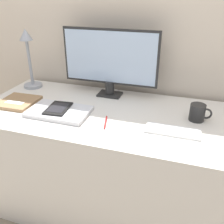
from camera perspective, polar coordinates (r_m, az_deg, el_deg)
name	(u,v)px	position (r m, az deg, el deg)	size (l,w,h in m)	color
ground_plane	(105,222)	(1.75, -1.67, -23.82)	(10.00, 10.00, 0.00)	gray
wall_back	(133,13)	(1.67, 4.75, 21.54)	(3.60, 0.05, 2.40)	beige
desk	(113,162)	(1.62, 0.19, -11.36)	(1.59, 0.70, 0.70)	silver
monitor	(110,60)	(1.58, -0.50, 11.70)	(0.61, 0.11, 0.43)	#262626
keyboard	(173,131)	(1.27, 13.69, -4.20)	(0.27, 0.10, 0.01)	silver
laptop	(59,112)	(1.44, -12.01, 0.10)	(0.34, 0.22, 0.02)	#BCBCC1
ereader	(58,108)	(1.44, -12.23, 0.85)	(0.13, 0.18, 0.01)	black
desk_lamp	(29,55)	(1.82, -18.51, 12.18)	(0.13, 0.13, 0.40)	#999EA8
notebook	(18,102)	(1.64, -20.64, 2.16)	(0.22, 0.22, 0.02)	#93704C
coffee_mug	(198,113)	(1.40, 19.01, -0.12)	(0.12, 0.08, 0.09)	black
pen	(105,122)	(1.32, -1.59, -2.38)	(0.04, 0.13, 0.01)	maroon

